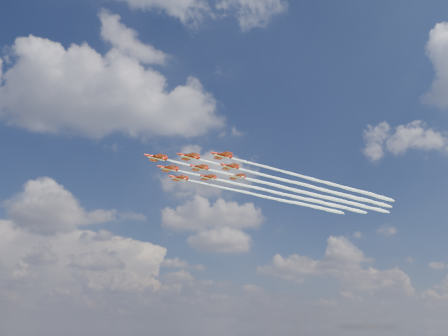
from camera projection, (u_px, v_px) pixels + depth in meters
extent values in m
cylinder|color=red|center=(156.00, 158.00, 156.84)|extent=(6.78, 3.89, 0.97)
cone|color=red|center=(145.00, 155.00, 154.45)|extent=(2.01, 1.63, 0.97)
cone|color=red|center=(167.00, 160.00, 159.09)|extent=(1.57, 1.36, 0.88)
ellipsoid|color=black|center=(152.00, 155.00, 156.02)|extent=(2.00, 1.51, 0.63)
cube|color=red|center=(158.00, 158.00, 157.07)|extent=(6.01, 8.53, 0.12)
cube|color=red|center=(165.00, 160.00, 158.76)|extent=(2.47, 3.39, 0.11)
cube|color=red|center=(166.00, 158.00, 159.13)|extent=(1.33, 0.71, 1.59)
cube|color=silver|center=(156.00, 159.00, 156.69)|extent=(6.31, 3.54, 0.11)
cylinder|color=red|center=(189.00, 156.00, 155.89)|extent=(6.78, 3.89, 0.97)
cone|color=red|center=(178.00, 154.00, 153.49)|extent=(2.01, 1.63, 0.97)
cone|color=red|center=(199.00, 159.00, 158.14)|extent=(1.57, 1.36, 0.88)
ellipsoid|color=black|center=(185.00, 154.00, 155.06)|extent=(2.00, 1.51, 0.63)
cube|color=red|center=(190.00, 157.00, 156.11)|extent=(6.01, 8.53, 0.12)
cube|color=red|center=(197.00, 159.00, 157.80)|extent=(2.47, 3.39, 0.11)
cube|color=red|center=(198.00, 157.00, 158.17)|extent=(1.33, 0.71, 1.59)
cube|color=silver|center=(189.00, 158.00, 155.73)|extent=(6.31, 3.54, 0.11)
cylinder|color=red|center=(168.00, 168.00, 167.61)|extent=(6.78, 3.89, 0.97)
cone|color=red|center=(158.00, 166.00, 165.21)|extent=(2.01, 1.63, 0.97)
cone|color=red|center=(178.00, 171.00, 169.86)|extent=(1.57, 1.36, 0.88)
ellipsoid|color=black|center=(164.00, 167.00, 166.79)|extent=(2.00, 1.51, 0.63)
cube|color=red|center=(169.00, 169.00, 167.83)|extent=(6.01, 8.53, 0.12)
cube|color=red|center=(176.00, 170.00, 169.52)|extent=(2.47, 3.39, 0.11)
cube|color=red|center=(177.00, 168.00, 169.89)|extent=(1.33, 0.71, 1.59)
cube|color=silver|center=(168.00, 169.00, 167.46)|extent=(6.31, 3.54, 0.11)
cylinder|color=red|center=(222.00, 155.00, 154.93)|extent=(6.78, 3.89, 0.97)
cone|color=red|center=(212.00, 153.00, 152.53)|extent=(2.01, 1.63, 0.97)
cone|color=red|center=(231.00, 158.00, 157.18)|extent=(1.57, 1.36, 0.88)
ellipsoid|color=black|center=(218.00, 153.00, 154.11)|extent=(2.00, 1.51, 0.63)
cube|color=red|center=(223.00, 156.00, 155.15)|extent=(6.01, 8.53, 0.12)
cube|color=red|center=(230.00, 158.00, 156.84)|extent=(2.47, 3.39, 0.11)
cube|color=red|center=(230.00, 156.00, 157.21)|extent=(1.33, 0.71, 1.59)
cube|color=silver|center=(222.00, 157.00, 154.78)|extent=(6.31, 3.54, 0.11)
cylinder|color=red|center=(199.00, 168.00, 166.65)|extent=(6.78, 3.89, 0.97)
cone|color=red|center=(189.00, 165.00, 164.26)|extent=(2.01, 1.63, 0.97)
cone|color=red|center=(208.00, 170.00, 168.90)|extent=(1.57, 1.36, 0.88)
ellipsoid|color=black|center=(195.00, 166.00, 165.83)|extent=(2.00, 1.51, 0.63)
cube|color=red|center=(200.00, 168.00, 166.88)|extent=(6.01, 8.53, 0.12)
cube|color=red|center=(207.00, 169.00, 168.57)|extent=(2.47, 3.39, 0.11)
cube|color=red|center=(207.00, 167.00, 168.93)|extent=(1.33, 0.71, 1.59)
cube|color=silver|center=(199.00, 169.00, 166.50)|extent=(6.31, 3.54, 0.11)
cylinder|color=red|center=(179.00, 178.00, 178.37)|extent=(6.78, 3.89, 0.97)
cone|color=red|center=(169.00, 176.00, 175.98)|extent=(2.01, 1.63, 0.97)
cone|color=red|center=(188.00, 180.00, 180.62)|extent=(1.57, 1.36, 0.88)
ellipsoid|color=black|center=(175.00, 176.00, 177.55)|extent=(2.00, 1.51, 0.63)
cube|color=red|center=(180.00, 178.00, 178.60)|extent=(6.01, 8.53, 0.12)
cube|color=red|center=(186.00, 180.00, 180.29)|extent=(2.47, 3.39, 0.11)
cube|color=red|center=(187.00, 178.00, 180.66)|extent=(1.33, 0.71, 1.59)
cube|color=silver|center=(179.00, 179.00, 178.22)|extent=(6.31, 3.54, 0.11)
cylinder|color=red|center=(230.00, 167.00, 165.69)|extent=(6.78, 3.89, 0.97)
cone|color=red|center=(220.00, 164.00, 163.30)|extent=(2.01, 1.63, 0.97)
cone|color=red|center=(238.00, 169.00, 167.95)|extent=(1.57, 1.36, 0.88)
ellipsoid|color=black|center=(226.00, 165.00, 164.87)|extent=(2.00, 1.51, 0.63)
cube|color=red|center=(231.00, 167.00, 165.92)|extent=(6.01, 8.53, 0.12)
cube|color=red|center=(237.00, 168.00, 167.61)|extent=(2.47, 3.39, 0.11)
cube|color=red|center=(237.00, 167.00, 167.98)|extent=(1.33, 0.71, 1.59)
cube|color=silver|center=(230.00, 168.00, 165.54)|extent=(6.31, 3.54, 0.11)
cylinder|color=red|center=(208.00, 177.00, 177.42)|extent=(6.78, 3.89, 0.97)
cone|color=red|center=(198.00, 175.00, 175.02)|extent=(2.01, 1.63, 0.97)
cone|color=red|center=(216.00, 179.00, 179.67)|extent=(1.57, 1.36, 0.88)
ellipsoid|color=black|center=(204.00, 175.00, 176.59)|extent=(2.00, 1.51, 0.63)
cube|color=red|center=(208.00, 177.00, 177.64)|extent=(6.01, 8.53, 0.12)
cube|color=red|center=(215.00, 179.00, 179.33)|extent=(2.47, 3.39, 0.11)
cube|color=red|center=(215.00, 177.00, 179.70)|extent=(1.33, 0.71, 1.59)
cube|color=silver|center=(208.00, 178.00, 177.27)|extent=(6.31, 3.54, 0.11)
cylinder|color=red|center=(237.00, 176.00, 176.46)|extent=(6.78, 3.89, 0.97)
cone|color=red|center=(228.00, 174.00, 174.07)|extent=(2.01, 1.63, 0.97)
cone|color=red|center=(245.00, 178.00, 178.71)|extent=(1.57, 1.36, 0.88)
ellipsoid|color=black|center=(233.00, 175.00, 175.64)|extent=(2.00, 1.51, 0.63)
cube|color=red|center=(237.00, 177.00, 176.68)|extent=(6.01, 8.53, 0.12)
cube|color=red|center=(243.00, 178.00, 178.38)|extent=(2.47, 3.39, 0.11)
cube|color=red|center=(244.00, 176.00, 178.74)|extent=(1.33, 0.71, 1.59)
cube|color=silver|center=(237.00, 177.00, 176.31)|extent=(6.31, 3.54, 0.11)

